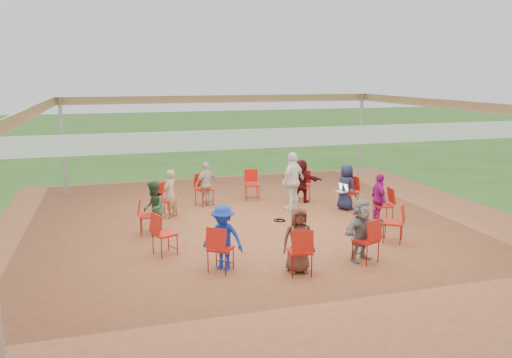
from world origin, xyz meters
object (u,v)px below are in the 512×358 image
object	(u,v)px
standing_person	(293,181)
person_seated_8	(379,199)
chair_6	(165,234)
person_seated_1	(301,181)
person_seated_6	(298,240)
chair_11	(383,206)
person_seated_4	(154,208)
cable_coil	(280,220)
chair_8	(300,251)
chair_3	(204,190)
chair_4	(166,200)
chair_1	(302,186)
chair_7	(221,249)
person_seated_7	(361,230)
person_seated_0	(346,187)
person_seated_3	(170,194)
chair_0	(349,193)
chair_5	(149,216)
laptop	(342,189)
chair_9	(366,241)
chair_2	(252,185)
person_seated_2	(206,184)
chair_10	(393,223)
person_seated_5	(223,237)

from	to	relation	value
standing_person	person_seated_8	bearing A→B (deg)	96.67
chair_6	person_seated_1	bearing A→B (deg)	104.67
person_seated_6	chair_11	bearing A→B (deg)	43.78
person_seated_4	cable_coil	bearing A→B (deg)	100.34
chair_8	person_seated_1	bearing A→B (deg)	75.33
chair_3	chair_4	world-z (taller)	same
chair_1	chair_7	distance (m)	5.75
person_seated_7	chair_1	bearing A→B (deg)	59.29
person_seated_0	person_seated_3	bearing A→B (deg)	60.00
chair_0	person_seated_0	distance (m)	0.22
chair_5	laptop	bearing A→B (deg)	104.22
chair_3	chair_9	xyz separation A→B (m)	(2.25, -5.29, 0.00)
person_seated_7	person_seated_8	size ratio (longest dim) A/B	1.00
chair_7	person_seated_8	world-z (taller)	person_seated_8
standing_person	chair_2	bearing A→B (deg)	-94.22
chair_6	person_seated_2	xyz separation A→B (m)	(1.56, 3.66, 0.19)
chair_6	person_seated_3	world-z (taller)	person_seated_3
chair_8	chair_11	xyz separation A→B (m)	(3.20, 2.51, 0.00)
chair_5	chair_0	bearing A→B (deg)	105.00
chair_3	person_seated_0	bearing A→B (deg)	133.78
chair_2	person_seated_6	world-z (taller)	person_seated_6
person_seated_6	chair_4	bearing A→B (deg)	120.71
chair_1	chair_0	bearing A→B (deg)	165.00
chair_11	person_seated_4	bearing A→B (deg)	90.00
person_seated_7	cable_coil	xyz separation A→B (m)	(-0.65, 3.05, -0.62)
chair_9	person_seated_1	distance (m)	4.88
chair_3	person_seated_7	world-z (taller)	person_seated_7
chair_3	cable_coil	size ratio (longest dim) A/B	2.44
person_seated_3	person_seated_4	world-z (taller)	same
chair_11	person_seated_3	bearing A→B (deg)	75.33
chair_2	standing_person	bearing A→B (deg)	127.14
chair_4	person_seated_6	xyz separation A→B (m)	(1.97, -4.46, 0.19)
chair_10	person_seated_2	world-z (taller)	person_seated_2
person_seated_0	person_seated_7	size ratio (longest dim) A/B	1.00
chair_11	chair_3	bearing A→B (deg)	60.00
chair_1	chair_4	size ratio (longest dim) A/B	1.00
person_seated_3	chair_2	bearing A→B (deg)	152.12
chair_5	laptop	world-z (taller)	chair_5
chair_11	laptop	bearing A→B (deg)	25.79
person_seated_3	standing_person	xyz separation A→B (m)	(3.33, -0.15, 0.17)
chair_5	person_seated_6	size ratio (longest dim) A/B	0.71
chair_2	person_seated_4	xyz separation A→B (m)	(-3.08, -2.52, 0.19)
chair_8	chair_5	bearing A→B (deg)	135.00
chair_4	chair_11	distance (m)	5.55
chair_0	chair_3	size ratio (longest dim) A/B	1.00
chair_1	chair_9	size ratio (longest dim) A/B	1.00
chair_11	person_seated_2	distance (m)	4.88
person_seated_0	person_seated_6	world-z (taller)	same
chair_4	chair_2	bearing A→B (deg)	150.00
chair_4	person_seated_5	world-z (taller)	person_seated_5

